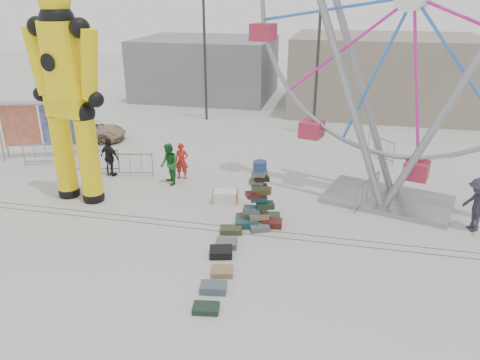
% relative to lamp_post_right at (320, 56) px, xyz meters
% --- Properties ---
extents(ground, '(90.00, 90.00, 0.00)m').
position_rel_lamp_post_right_xyz_m(ground, '(-3.09, -13.00, -4.48)').
color(ground, '#9E9E99').
rests_on(ground, ground).
extents(track_line_near, '(40.00, 0.04, 0.01)m').
position_rel_lamp_post_right_xyz_m(track_line_near, '(-3.09, -12.40, -4.48)').
color(track_line_near, '#47443F').
rests_on(track_line_near, ground).
extents(track_line_far, '(40.00, 0.04, 0.01)m').
position_rel_lamp_post_right_xyz_m(track_line_far, '(-3.09, -12.00, -4.48)').
color(track_line_far, '#47443F').
rests_on(track_line_far, ground).
extents(building_right, '(12.00, 8.00, 5.00)m').
position_rel_lamp_post_right_xyz_m(building_right, '(3.91, 7.00, -1.98)').
color(building_right, gray).
rests_on(building_right, ground).
extents(building_left, '(10.00, 8.00, 4.40)m').
position_rel_lamp_post_right_xyz_m(building_left, '(-9.09, 9.00, -2.28)').
color(building_left, gray).
rests_on(building_left, ground).
extents(lamp_post_right, '(1.41, 0.25, 8.00)m').
position_rel_lamp_post_right_xyz_m(lamp_post_right, '(0.00, 0.00, 0.00)').
color(lamp_post_right, '#2D2D30').
rests_on(lamp_post_right, ground).
extents(lamp_post_left, '(1.41, 0.25, 8.00)m').
position_rel_lamp_post_right_xyz_m(lamp_post_left, '(-7.00, 2.00, 0.00)').
color(lamp_post_left, '#2D2D30').
rests_on(lamp_post_left, ground).
extents(suitcase_tower, '(1.77, 1.55, 2.41)m').
position_rel_lamp_post_right_xyz_m(suitcase_tower, '(-1.16, -11.54, -3.81)').
color(suitcase_tower, '#1A444F').
rests_on(suitcase_tower, ground).
extents(crash_test_dummy, '(3.32, 1.45, 8.31)m').
position_rel_lamp_post_right_xyz_m(crash_test_dummy, '(-8.54, -10.91, -0.10)').
color(crash_test_dummy, black).
rests_on(crash_test_dummy, ground).
extents(ferris_wheel, '(11.21, 4.07, 13.48)m').
position_rel_lamp_post_right_xyz_m(ferris_wheel, '(3.51, -8.53, 2.15)').
color(ferris_wheel, gray).
rests_on(ferris_wheel, ground).
extents(banner_scaffold, '(3.90, 1.84, 2.82)m').
position_rel_lamp_post_right_xyz_m(banner_scaffold, '(-12.88, -6.89, -2.36)').
color(banner_scaffold, gray).
rests_on(banner_scaffold, ground).
extents(steamer_trunk, '(1.06, 0.70, 0.46)m').
position_rel_lamp_post_right_xyz_m(steamer_trunk, '(-2.79, -10.00, -4.25)').
color(steamer_trunk, silver).
rests_on(steamer_trunk, ground).
extents(row_case_0, '(0.84, 0.62, 0.20)m').
position_rel_lamp_post_right_xyz_m(row_case_0, '(-1.96, -12.40, -4.38)').
color(row_case_0, '#363F1F').
rests_on(row_case_0, ground).
extents(row_case_1, '(0.77, 0.66, 0.20)m').
position_rel_lamp_post_right_xyz_m(row_case_1, '(-1.89, -13.33, -4.38)').
color(row_case_1, '#5C5E64').
rests_on(row_case_1, ground).
extents(row_case_2, '(0.84, 0.76, 0.25)m').
position_rel_lamp_post_right_xyz_m(row_case_2, '(-1.92, -13.94, -4.36)').
color(row_case_2, black).
rests_on(row_case_2, ground).
extents(row_case_3, '(0.75, 0.66, 0.18)m').
position_rel_lamp_post_right_xyz_m(row_case_3, '(-1.62, -14.94, -4.39)').
color(row_case_3, olive).
rests_on(row_case_3, ground).
extents(row_case_4, '(0.80, 0.57, 0.24)m').
position_rel_lamp_post_right_xyz_m(row_case_4, '(-1.64, -15.81, -4.36)').
color(row_case_4, '#495B69').
rests_on(row_case_4, ground).
extents(row_case_5, '(0.75, 0.56, 0.16)m').
position_rel_lamp_post_right_xyz_m(row_case_5, '(-1.60, -16.69, -4.40)').
color(row_case_5, '#1A2F21').
rests_on(row_case_5, ground).
extents(barricade_dummy_a, '(1.94, 0.68, 1.10)m').
position_rel_lamp_post_right_xyz_m(barricade_dummy_a, '(-12.22, -7.76, -3.93)').
color(barricade_dummy_a, gray).
rests_on(barricade_dummy_a, ground).
extents(barricade_dummy_b, '(1.96, 0.59, 1.10)m').
position_rel_lamp_post_right_xyz_m(barricade_dummy_b, '(-9.33, -8.16, -3.93)').
color(barricade_dummy_b, gray).
rests_on(barricade_dummy_b, ground).
extents(barricade_dummy_c, '(1.98, 0.46, 1.10)m').
position_rel_lamp_post_right_xyz_m(barricade_dummy_c, '(-7.61, -8.26, -3.93)').
color(barricade_dummy_c, gray).
rests_on(barricade_dummy_c, ground).
extents(barricade_wheel_front, '(0.94, 1.85, 1.10)m').
position_rel_lamp_post_right_xyz_m(barricade_wheel_front, '(2.67, -9.03, -3.93)').
color(barricade_wheel_front, gray).
rests_on(barricade_wheel_front, ground).
extents(barricade_wheel_back, '(1.20, 1.71, 1.10)m').
position_rel_lamp_post_right_xyz_m(barricade_wheel_back, '(3.45, -3.38, -3.93)').
color(barricade_wheel_back, gray).
rests_on(barricade_wheel_back, ground).
extents(pedestrian_red, '(0.65, 0.49, 1.63)m').
position_rel_lamp_post_right_xyz_m(pedestrian_red, '(-5.27, -8.01, -3.67)').
color(pedestrian_red, red).
rests_on(pedestrian_red, ground).
extents(pedestrian_green, '(1.08, 1.11, 1.81)m').
position_rel_lamp_post_right_xyz_m(pedestrian_green, '(-5.57, -8.74, -3.58)').
color(pedestrian_green, '#186222').
rests_on(pedestrian_green, ground).
extents(pedestrian_black, '(1.11, 0.71, 1.75)m').
position_rel_lamp_post_right_xyz_m(pedestrian_black, '(-8.51, -8.39, -3.61)').
color(pedestrian_black, black).
rests_on(pedestrian_black, ground).
extents(pedestrian_grey, '(1.12, 1.42, 1.93)m').
position_rel_lamp_post_right_xyz_m(pedestrian_grey, '(6.23, -10.34, -3.52)').
color(pedestrian_grey, '#242531').
rests_on(pedestrian_grey, ground).
extents(parked_suv, '(4.08, 2.21, 1.09)m').
position_rel_lamp_post_right_xyz_m(parked_suv, '(-12.14, -3.72, -3.94)').
color(parked_suv, tan).
rests_on(parked_suv, ground).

